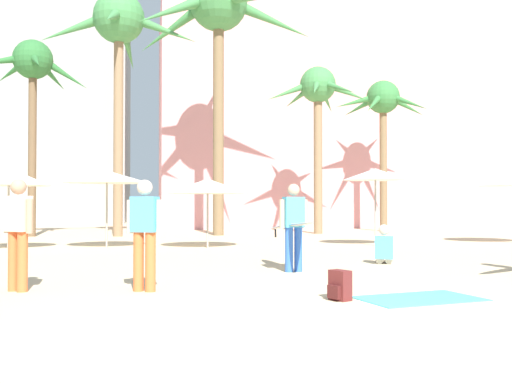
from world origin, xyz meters
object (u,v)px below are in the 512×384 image
object	(u,v)px
palm_tree_far_right	(33,72)
person_far_left	(145,230)
palm_tree_left	(318,97)
beach_towel	(419,299)
person_mid_left	(18,230)
palm_tree_far_left	(119,31)
cafe_umbrella_3	(107,177)
backpack	(340,286)
palm_tree_center	(218,17)
palm_tree_right	(383,107)
cafe_umbrella_4	(375,174)
person_mid_center	(384,250)
cafe_umbrella_2	(208,186)
cafe_umbrella_5	(9,177)
person_near_right	(292,224)

from	to	relation	value
palm_tree_far_right	person_far_left	distance (m)	17.54
palm_tree_left	beach_towel	bearing A→B (deg)	-101.80
palm_tree_far_right	person_mid_left	xyz separation A→B (m)	(2.79, -15.53, -5.79)
palm_tree_far_left	cafe_umbrella_3	world-z (taller)	palm_tree_far_left
palm_tree_far_left	backpack	distance (m)	18.96
palm_tree_center	person_mid_left	size ratio (longest dim) A/B	6.47
palm_tree_far_left	palm_tree_center	size ratio (longest dim) A/B	0.90
palm_tree_right	cafe_umbrella_4	bearing A→B (deg)	-114.00
cafe_umbrella_3	backpack	distance (m)	11.17
palm_tree_far_left	backpack	size ratio (longest dim) A/B	23.98
cafe_umbrella_3	person_mid_center	size ratio (longest dim) A/B	2.53
palm_tree_center	beach_towel	xyz separation A→B (m)	(0.94, -16.81, -9.31)
beach_towel	person_far_left	distance (m)	4.20
palm_tree_right	person_far_left	world-z (taller)	palm_tree_right
palm_tree_right	cafe_umbrella_2	distance (m)	13.74
cafe_umbrella_3	cafe_umbrella_5	xyz separation A→B (m)	(-2.78, -0.08, -0.02)
cafe_umbrella_4	beach_towel	bearing A→B (deg)	-108.57
palm_tree_far_right	cafe_umbrella_4	bearing A→B (deg)	-32.01
palm_tree_far_left	palm_tree_right	size ratio (longest dim) A/B	1.37
palm_tree_far_left	cafe_umbrella_3	distance (m)	8.93
cafe_umbrella_5	person_mid_center	distance (m)	10.99
cafe_umbrella_3	person_near_right	size ratio (longest dim) A/B	0.87
cafe_umbrella_2	backpack	xyz separation A→B (m)	(0.90, -9.85, -1.68)
person_near_right	palm_tree_left	bearing A→B (deg)	151.49
palm_tree_right	cafe_umbrella_4	xyz separation A→B (m)	(-4.07, -9.14, -3.77)
person_near_right	person_far_left	world-z (taller)	person_near_right
person_mid_left	cafe_umbrella_3	bearing A→B (deg)	34.09
palm_tree_left	palm_tree_center	distance (m)	5.60
palm_tree_far_left	person_near_right	distance (m)	15.66
palm_tree_center	cafe_umbrella_4	bearing A→B (deg)	-58.45
palm_tree_far_right	palm_tree_center	bearing A→B (deg)	-3.62
palm_tree_far_left	cafe_umbrella_5	xyz separation A→B (m)	(-2.77, -6.42, -6.31)
cafe_umbrella_4	beach_towel	world-z (taller)	cafe_umbrella_4
person_mid_left	person_near_right	bearing A→B (deg)	-30.33
cafe_umbrella_5	person_far_left	world-z (taller)	cafe_umbrella_5
palm_tree_far_left	palm_tree_left	distance (m)	9.02
palm_tree_far_right	cafe_umbrella_5	bearing A→B (deg)	-84.29
backpack	person_far_left	bearing A→B (deg)	-52.47
palm_tree_left	cafe_umbrella_4	size ratio (longest dim) A/B	3.03
beach_towel	cafe_umbrella_4	bearing A→B (deg)	71.43
palm_tree_center	person_far_left	size ratio (longest dim) A/B	6.51
cafe_umbrella_5	person_mid_center	size ratio (longest dim) A/B	2.37
backpack	person_near_right	world-z (taller)	person_near_right
palm_tree_far_left	person_mid_left	world-z (taller)	palm_tree_far_left
beach_towel	person_mid_center	size ratio (longest dim) A/B	1.68
palm_tree_center	person_mid_center	world-z (taller)	palm_tree_center
palm_tree_far_left	person_mid_center	xyz separation A→B (m)	(6.52, -12.00, -8.14)
palm_tree_far_right	cafe_umbrella_3	size ratio (longest dim) A/B	3.14
person_near_right	person_mid_left	xyz separation A→B (m)	(-4.79, -1.84, 0.02)
palm_tree_left	backpack	bearing A→B (deg)	-105.46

